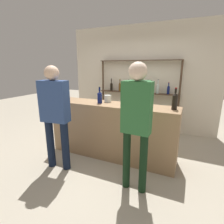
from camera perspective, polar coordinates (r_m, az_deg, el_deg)
The scene contains 12 objects.
ground_plane at distance 3.64m, azimuth 0.00°, elevation -13.84°, with size 16.00×16.00×0.00m, color #B2A893.
bar_counter at distance 3.41m, azimuth 0.00°, elevation -6.02°, with size 2.45×0.55×1.06m, color #997551.
back_wall at distance 4.97m, azimuth 9.16°, elevation 10.63°, with size 4.05×0.12×2.80m, color beige.
back_shelf at distance 4.81m, azimuth 8.48°, elevation 8.69°, with size 2.18×0.18×1.90m.
counter_bottle_0 at distance 2.98m, azimuth 19.83°, elevation 3.46°, with size 0.09×0.09×0.35m.
counter_bottle_1 at distance 3.30m, azimuth -4.05°, elevation 4.94°, with size 0.09×0.09×0.31m.
counter_bottle_2 at distance 3.28m, azimuth 5.07°, elevation 5.01°, with size 0.08×0.08×0.35m.
wine_glass at distance 3.09m, azimuth 10.88°, elevation 4.10°, with size 0.08×0.08×0.17m.
cork_jar at distance 3.43m, azimuth -1.35°, elevation 4.41°, with size 0.14×0.14×0.13m.
customer_right at distance 2.31m, azimuth 7.94°, elevation -1.69°, with size 0.39×0.24×1.79m.
customer_left at distance 3.01m, azimuth -18.14°, elevation 0.35°, with size 0.49×0.26×1.75m.
server_behind_counter at distance 4.04m, azimuth 8.85°, elevation 3.43°, with size 0.51×0.28×1.66m.
Camera 1 is at (1.33, -2.91, 1.74)m, focal length 28.00 mm.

